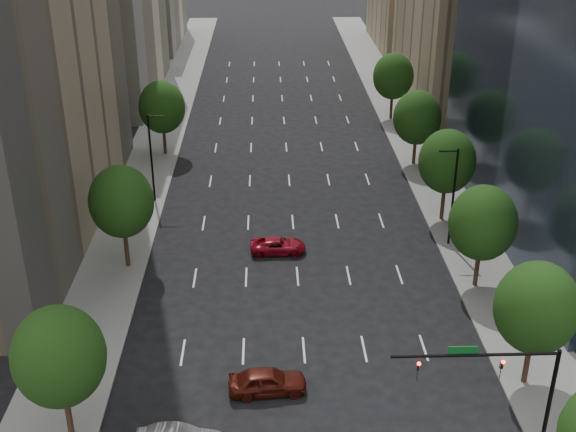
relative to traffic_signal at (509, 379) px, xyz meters
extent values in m
cube|color=slate|center=(-26.03, 30.00, -5.10)|extent=(6.00, 200.00, 0.15)
cube|color=slate|center=(4.97, 30.00, -5.10)|extent=(6.00, 200.00, 0.15)
cube|color=#8C7759|center=(14.47, 103.00, 2.83)|extent=(14.00, 26.00, 16.00)
cylinder|color=#382316|center=(3.47, 6.00, -3.17)|extent=(0.36, 0.36, 4.00)
ellipsoid|color=black|center=(3.47, 6.00, 0.59)|extent=(5.20, 5.20, 5.98)
cylinder|color=#382316|center=(3.47, 18.00, -3.22)|extent=(0.36, 0.36, 3.90)
ellipsoid|color=black|center=(3.47, 18.00, 0.44)|extent=(5.20, 5.20, 5.98)
cylinder|color=#382316|center=(3.47, 30.00, -3.12)|extent=(0.36, 0.36, 4.10)
ellipsoid|color=black|center=(3.47, 30.00, 0.73)|extent=(5.20, 5.20, 5.98)
cylinder|color=#382316|center=(3.47, 44.00, -3.27)|extent=(0.36, 0.36, 3.80)
ellipsoid|color=black|center=(3.47, 44.00, 0.30)|extent=(5.20, 5.20, 5.98)
cylinder|color=#382316|center=(3.47, 60.00, -3.17)|extent=(0.36, 0.36, 4.00)
ellipsoid|color=black|center=(3.47, 60.00, 0.59)|extent=(5.20, 5.20, 5.98)
cylinder|color=#382316|center=(-24.53, 2.00, -3.17)|extent=(0.36, 0.36, 4.00)
ellipsoid|color=black|center=(-24.53, 2.00, 0.59)|extent=(5.20, 5.20, 5.98)
cylinder|color=#382316|center=(-24.53, 22.00, -3.10)|extent=(0.36, 0.36, 4.15)
ellipsoid|color=black|center=(-24.53, 22.00, 0.80)|extent=(5.20, 5.20, 5.98)
cylinder|color=#382316|center=(-24.53, 48.00, -3.20)|extent=(0.36, 0.36, 3.95)
ellipsoid|color=black|center=(-24.53, 48.00, 0.52)|extent=(5.20, 5.20, 5.98)
cylinder|color=black|center=(2.97, 25.00, -0.67)|extent=(0.20, 0.20, 9.00)
cylinder|color=black|center=(2.17, 25.00, 3.63)|extent=(1.60, 0.14, 0.14)
cylinder|color=black|center=(-24.03, 35.00, -0.67)|extent=(0.20, 0.20, 9.00)
cylinder|color=black|center=(-23.23, 35.00, 3.63)|extent=(1.60, 0.14, 0.14)
cylinder|color=black|center=(2.47, 0.00, -1.67)|extent=(0.24, 0.24, 7.00)
cylinder|color=black|center=(-2.03, 0.00, 1.63)|extent=(9.00, 0.18, 0.18)
imported|color=black|center=(-0.53, 0.00, 1.08)|extent=(0.18, 0.22, 1.10)
imported|color=black|center=(-5.03, 0.00, 1.08)|extent=(0.18, 0.22, 1.10)
sphere|color=#FF0C07|center=(-0.53, -0.18, 1.28)|extent=(0.20, 0.20, 0.20)
sphere|color=#FF0C07|center=(-5.03, -0.18, 1.28)|extent=(0.20, 0.20, 0.20)
cube|color=#0C591E|center=(-2.73, 0.00, 1.98)|extent=(1.60, 0.06, 0.45)
imported|color=#4B130C|center=(-13.06, 5.67, -4.33)|extent=(5.08, 2.37, 1.68)
imported|color=maroon|center=(-12.03, 24.11, -4.51)|extent=(4.80, 2.26, 1.33)
camera|label=1|loc=(-12.96, -31.17, 25.06)|focal=45.50mm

